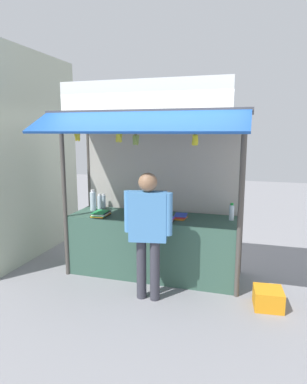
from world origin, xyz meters
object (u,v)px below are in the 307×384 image
(water_bottle_far_right, at_px, (100,202))
(magazine_stack_rear_center, at_px, (180,216))
(water_bottle_right, at_px, (232,212))
(banana_bunch_inner_left, at_px, (195,140))
(water_bottle_left, at_px, (93,201))
(banana_bunch_inner_right, at_px, (119,136))
(banana_bunch_rightmost, at_px, (136,140))
(vendor_person, at_px, (148,225))
(banana_bunch_leftmost, at_px, (77,135))
(plastic_crate, at_px, (268,298))
(water_bottle_back_left, at_px, (104,201))
(magazine_stack_far_left, at_px, (101,214))
(magazine_stack_front_left, at_px, (164,221))

(water_bottle_far_right, xyz_separation_m, magazine_stack_rear_center, (1.28, -0.14, -0.09))
(water_bottle_right, height_order, banana_bunch_inner_left, banana_bunch_inner_left)
(water_bottle_left, distance_m, banana_bunch_inner_right, 1.32)
(banana_bunch_rightmost, bearing_deg, water_bottle_left, 147.55)
(banana_bunch_inner_right, height_order, vendor_person, banana_bunch_inner_right)
(water_bottle_far_right, height_order, banana_bunch_inner_right, banana_bunch_inner_right)
(banana_bunch_leftmost, height_order, plastic_crate, banana_bunch_leftmost)
(banana_bunch_rightmost, relative_size, plastic_crate, 0.92)
(water_bottle_back_left, xyz_separation_m, magazine_stack_far_left, (0.19, -0.50, -0.07))
(water_bottle_back_left, xyz_separation_m, water_bottle_right, (1.97, -0.19, 0.00))
(water_bottle_back_left, relative_size, magazine_stack_rear_center, 0.86)
(plastic_crate, bearing_deg, water_bottle_far_right, 164.47)
(water_bottle_far_right, relative_size, banana_bunch_inner_right, 0.94)
(water_bottle_left, relative_size, magazine_stack_far_left, 1.05)
(water_bottle_left, relative_size, plastic_crate, 0.96)
(water_bottle_left, xyz_separation_m, vendor_person, (1.14, -0.84, -0.06))
(water_bottle_left, height_order, magazine_stack_rear_center, water_bottle_left)
(water_bottle_left, height_order, banana_bunch_inner_left, banana_bunch_inner_left)
(magazine_stack_rear_center, distance_m, banana_bunch_inner_right, 1.38)
(magazine_stack_front_left, height_order, banana_bunch_leftmost, banana_bunch_leftmost)
(magazine_stack_front_left, bearing_deg, water_bottle_back_left, 152.79)
(banana_bunch_inner_left, relative_size, plastic_crate, 0.90)
(water_bottle_left, distance_m, plastic_crate, 2.78)
(water_bottle_back_left, distance_m, banana_bunch_inner_left, 1.98)
(banana_bunch_inner_left, bearing_deg, vendor_person, -152.16)
(banana_bunch_leftmost, bearing_deg, magazine_stack_rear_center, 19.85)
(water_bottle_far_right, bearing_deg, banana_bunch_inner_right, -46.11)
(water_bottle_right, bearing_deg, banana_bunch_rightmost, -154.39)
(water_bottle_far_right, bearing_deg, banana_bunch_leftmost, -89.84)
(water_bottle_left, xyz_separation_m, water_bottle_far_right, (0.10, 0.03, -0.03))
(plastic_crate, bearing_deg, banana_bunch_inner_right, 177.53)
(banana_bunch_inner_right, bearing_deg, water_bottle_right, 21.83)
(water_bottle_left, relative_size, water_bottle_right, 1.33)
(magazine_stack_far_left, bearing_deg, banana_bunch_rightmost, -21.84)
(magazine_stack_rear_center, xyz_separation_m, banana_bunch_leftmost, (-1.28, -0.46, 1.10))
(water_bottle_far_right, bearing_deg, magazine_stack_far_left, -62.68)
(magazine_stack_far_left, xyz_separation_m, vendor_person, (0.86, -0.51, 0.05))
(magazine_stack_far_left, xyz_separation_m, banana_bunch_leftmost, (-0.18, -0.25, 1.10))
(magazine_stack_far_left, distance_m, magazine_stack_rear_center, 1.12)
(water_bottle_back_left, bearing_deg, banana_bunch_inner_right, -52.16)
(banana_bunch_inner_right, xyz_separation_m, plastic_crate, (1.88, -0.08, -1.87))
(water_bottle_right, height_order, banana_bunch_rightmost, banana_bunch_rightmost)
(magazine_stack_far_left, relative_size, magazine_stack_front_left, 0.92)
(water_bottle_right, relative_size, banana_bunch_inner_right, 0.88)
(banana_bunch_inner_right, bearing_deg, plastic_crate, -2.47)
(magazine_stack_front_left, height_order, banana_bunch_inner_left, banana_bunch_inner_left)
(magazine_stack_far_left, distance_m, magazine_stack_front_left, 0.94)
(magazine_stack_front_left, distance_m, banana_bunch_inner_right, 1.24)
(banana_bunch_inner_right, bearing_deg, water_bottle_left, 139.85)
(water_bottle_far_right, distance_m, banana_bunch_inner_left, 1.92)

